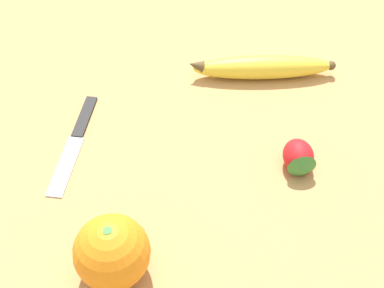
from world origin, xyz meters
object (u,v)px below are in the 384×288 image
at_px(orange, 112,252).
at_px(strawberry, 299,158).
at_px(banana, 262,67).
at_px(paring_knife, 76,139).

xyz_separation_m(orange, strawberry, (0.27, 0.07, -0.02)).
xyz_separation_m(banana, paring_knife, (-0.30, -0.04, -0.02)).
bearing_deg(banana, paring_knife, 25.07).
height_order(orange, strawberry, orange).
relative_size(orange, strawberry, 1.36).
bearing_deg(strawberry, paring_knife, -105.82).
xyz_separation_m(banana, strawberry, (-0.03, -0.19, 0.00)).
bearing_deg(paring_knife, strawberry, 178.05).
xyz_separation_m(orange, paring_knife, (-0.00, 0.22, -0.04)).
bearing_deg(strawberry, orange, -61.74).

